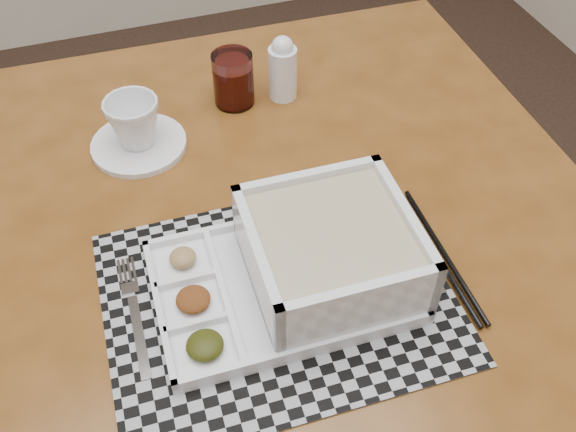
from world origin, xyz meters
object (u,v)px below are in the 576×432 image
object	(u,v)px
dining_table	(259,257)
juice_glass	(233,81)
serving_tray	(319,260)
cup	(134,122)
creamer_bottle	(283,69)

from	to	relation	value
dining_table	juice_glass	world-z (taller)	juice_glass
dining_table	juice_glass	size ratio (longest dim) A/B	11.28
serving_tray	juice_glass	bearing A→B (deg)	89.92
cup	creamer_bottle	distance (m)	0.26
juice_glass	creamer_bottle	bearing A→B (deg)	-7.06
creamer_bottle	cup	bearing A→B (deg)	-168.12
juice_glass	cup	bearing A→B (deg)	-159.75
cup	dining_table	bearing A→B (deg)	-83.93
dining_table	cup	size ratio (longest dim) A/B	12.17
serving_tray	juice_glass	xyz separation A→B (m)	(0.00, 0.40, -0.00)
creamer_bottle	serving_tray	bearing A→B (deg)	-101.98
cup	serving_tray	bearing A→B (deg)	-87.72
creamer_bottle	juice_glass	bearing A→B (deg)	172.94
cup	juice_glass	world-z (taller)	juice_glass
juice_glass	creamer_bottle	distance (m)	0.08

